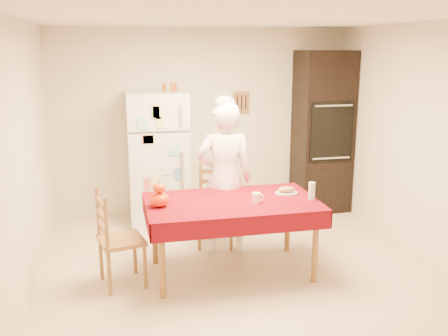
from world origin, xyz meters
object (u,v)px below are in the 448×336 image
object	(u,v)px
chair_left	(114,236)
oven_cabinet	(322,132)
dining_table	(232,207)
coffee_mug	(256,198)
chair_far	(216,202)
bread_plate	(286,193)
seated_woman	(225,179)
pumpkin_lower	(159,200)
wine_glass	(312,191)
refrigerator	(158,158)

from	to	relation	value
chair_left	oven_cabinet	bearing A→B (deg)	-70.43
dining_table	coffee_mug	bearing A→B (deg)	-28.09
oven_cabinet	chair_far	xyz separation A→B (m)	(-1.71, -0.96, -0.59)
chair_far	bread_plate	world-z (taller)	chair_far
seated_woman	coffee_mug	size ratio (longest dim) A/B	16.91
chair_far	chair_left	xyz separation A→B (m)	(-1.15, -0.84, 0.00)
seated_woman	pumpkin_lower	world-z (taller)	seated_woman
seated_woman	wine_glass	distance (m)	0.99
dining_table	seated_woman	distance (m)	0.55
refrigerator	oven_cabinet	xyz separation A→B (m)	(2.28, 0.05, 0.25)
pumpkin_lower	bread_plate	bearing A→B (deg)	5.57
dining_table	bread_plate	size ratio (longest dim) A/B	7.08
refrigerator	pumpkin_lower	xyz separation A→B (m)	(-0.15, -1.74, -0.02)
oven_cabinet	wine_glass	world-z (taller)	oven_cabinet
seated_woman	pumpkin_lower	xyz separation A→B (m)	(-0.76, -0.55, -0.01)
oven_cabinet	seated_woman	distance (m)	2.09
dining_table	bread_plate	bearing A→B (deg)	9.52
coffee_mug	wine_glass	size ratio (longest dim) A/B	0.57
chair_far	chair_left	size ratio (longest dim) A/B	1.00
dining_table	chair_left	bearing A→B (deg)	-177.99
bread_plate	seated_woman	bearing A→B (deg)	142.80
dining_table	bread_plate	xyz separation A→B (m)	(0.61, 0.10, 0.08)
chair_far	coffee_mug	world-z (taller)	chair_far
refrigerator	chair_far	xyz separation A→B (m)	(0.57, -0.92, -0.34)
chair_far	pumpkin_lower	world-z (taller)	chair_far
oven_cabinet	bread_plate	xyz separation A→B (m)	(-1.11, -1.66, -0.33)
dining_table	refrigerator	bearing A→B (deg)	108.31
oven_cabinet	bread_plate	bearing A→B (deg)	-123.71
oven_cabinet	dining_table	world-z (taller)	oven_cabinet
chair_far	wine_glass	xyz separation A→B (m)	(0.78, -0.93, 0.34)
oven_cabinet	pumpkin_lower	world-z (taller)	oven_cabinet
chair_far	bread_plate	distance (m)	0.96
chair_left	coffee_mug	world-z (taller)	chair_left
oven_cabinet	bread_plate	size ratio (longest dim) A/B	9.17
seated_woman	coffee_mug	world-z (taller)	seated_woman
bread_plate	oven_cabinet	bearing A→B (deg)	56.29
dining_table	oven_cabinet	bearing A→B (deg)	45.77
seated_woman	wine_glass	bearing A→B (deg)	146.10
oven_cabinet	seated_woman	xyz separation A→B (m)	(-1.67, -1.23, -0.26)
seated_woman	chair_far	bearing A→B (deg)	-72.94
bread_plate	chair_left	bearing A→B (deg)	-175.38
chair_left	bread_plate	bearing A→B (deg)	-97.95
oven_cabinet	pumpkin_lower	size ratio (longest dim) A/B	11.76
refrigerator	chair_far	size ratio (longest dim) A/B	1.79
refrigerator	oven_cabinet	distance (m)	2.29
oven_cabinet	chair_left	size ratio (longest dim) A/B	2.32
chair_left	refrigerator	bearing A→B (deg)	-31.01
chair_far	pumpkin_lower	xyz separation A→B (m)	(-0.72, -0.82, 0.32)
chair_far	refrigerator	bearing A→B (deg)	135.63
refrigerator	dining_table	world-z (taller)	refrigerator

